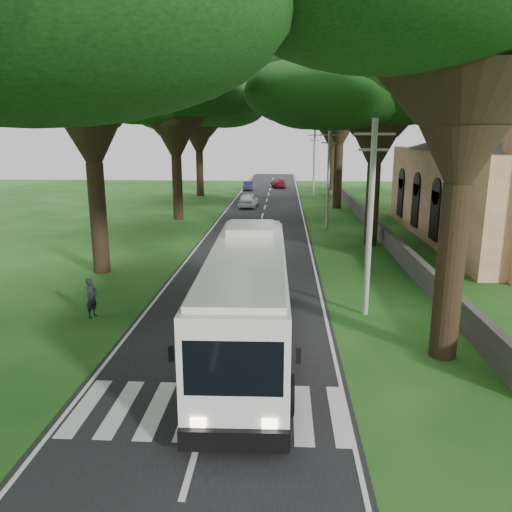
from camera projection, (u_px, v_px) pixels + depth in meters
ground at (217, 377)px, 15.56m from camera, size 140.00×140.00×0.00m
road at (258, 230)px, 39.82m from camera, size 8.00×120.00×0.04m
crosswalk at (207, 411)px, 13.62m from camera, size 8.00×3.00×0.01m
property_wall at (375, 226)px, 38.21m from camera, size 0.35×50.00×1.20m
pole_near at (370, 216)px, 20.10m from camera, size 1.60×0.24×8.00m
pole_mid at (328, 177)px, 39.51m from camera, size 1.60×0.24×8.00m
pole_far at (314, 163)px, 58.92m from camera, size 1.60×0.24×8.00m
tree_l_mida at (85, 38)px, 24.81m from camera, size 14.22×14.22×15.22m
tree_l_midb at (174, 90)px, 42.47m from camera, size 12.93×12.93×14.05m
tree_l_far at (198, 106)px, 60.08m from camera, size 13.22×13.22×13.72m
tree_r_mida at (379, 77)px, 31.94m from camera, size 15.60×15.60×14.41m
tree_r_midb at (342, 74)px, 48.92m from camera, size 14.89×14.89×16.53m
tree_r_far at (334, 103)px, 66.73m from camera, size 15.99×15.99×15.01m
coach_bus at (247, 296)px, 17.14m from camera, size 3.13×12.36×3.63m
distant_car_a at (249, 200)px, 52.22m from camera, size 2.12×4.54×1.50m
distant_car_b at (248, 186)px, 68.83m from camera, size 1.37×3.61×1.18m
distant_car_c at (278, 183)px, 72.21m from camera, size 2.44×4.63×1.28m
pedestrian at (92, 298)px, 20.55m from camera, size 0.55×0.69×1.66m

